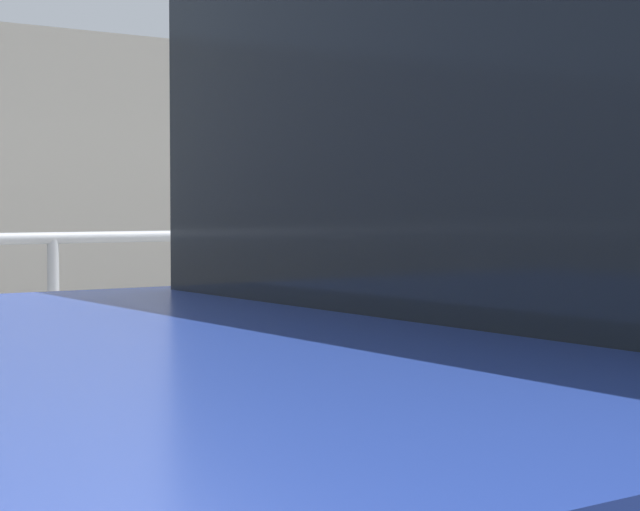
% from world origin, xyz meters
% --- Properties ---
extents(sidewalk_curb, '(36.00, 2.87, 0.15)m').
position_xyz_m(sidewalk_curb, '(0.00, 1.43, 0.07)').
color(sidewalk_curb, '#9E9B93').
rests_on(sidewalk_curb, ground).
extents(parking_meter, '(0.18, 0.20, 1.50)m').
position_xyz_m(parking_meter, '(-0.22, 0.30, 1.26)').
color(parking_meter, slate).
rests_on(parking_meter, sidewalk_curb).
extents(pedestrian_at_meter, '(0.64, 0.58, 1.76)m').
position_xyz_m(pedestrian_at_meter, '(0.37, 0.29, 1.17)').
color(pedestrian_at_meter, slate).
rests_on(pedestrian_at_meter, sidewalk_curb).
extents(background_railing, '(24.06, 0.06, 1.02)m').
position_xyz_m(background_railing, '(0.00, 2.67, 0.89)').
color(background_railing, gray).
rests_on(background_railing, sidewalk_curb).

